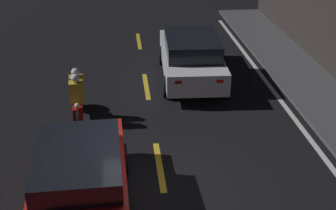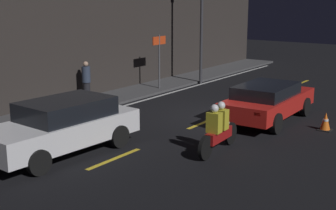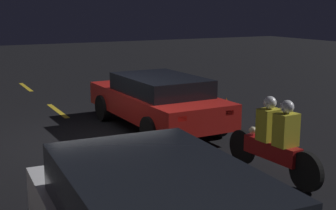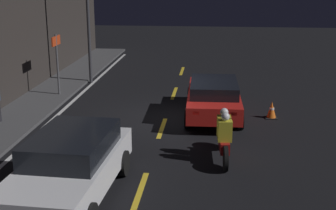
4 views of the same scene
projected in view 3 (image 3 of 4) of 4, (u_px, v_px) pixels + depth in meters
The scene contains 7 objects.
ground_plane at pixel (99, 142), 10.13m from camera, with size 56.00×56.00×0.00m, color black.
lane_dash_c at pixel (116, 154), 9.26m from camera, with size 2.00×0.14×0.01m.
lane_dash_d at pixel (58, 111), 13.16m from camera, with size 2.00×0.14×0.01m.
lane_dash_e at pixel (26, 87), 17.07m from camera, with size 2.00×0.14×0.01m.
taxi_red at pixel (157, 99), 11.11m from camera, with size 4.40×1.95×1.29m.
motorcycle at pixel (275, 141), 7.89m from camera, with size 2.20×0.40×1.39m.
traffic_cone_near at pixel (226, 109), 12.10m from camera, with size 0.41×0.41×0.59m.
Camera 3 is at (-9.33, 3.20, 2.87)m, focal length 50.00 mm.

